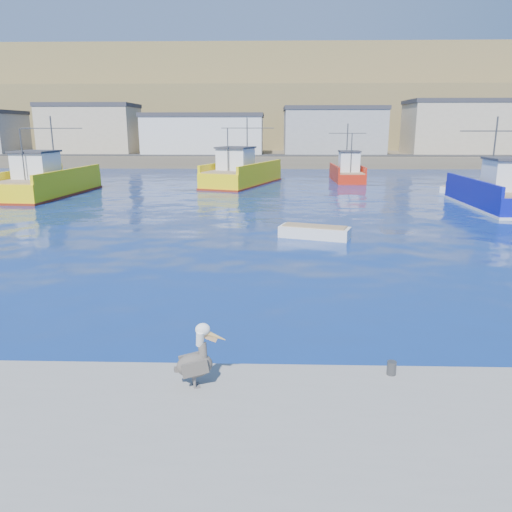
{
  "coord_description": "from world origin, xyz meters",
  "views": [
    {
      "loc": [
        0.4,
        -13.15,
        5.61
      ],
      "look_at": [
        -0.11,
        4.19,
        1.13
      ],
      "focal_mm": 35.0,
      "sensor_mm": 36.0,
      "label": 1
    }
  ],
  "objects_px": {
    "skiff_mid": "(314,233)",
    "pelican": "(196,360)",
    "trawler_yellow_a": "(48,183)",
    "boat_orange": "(347,172)",
    "trawler_yellow_b": "(242,174)",
    "trawler_blue": "(497,194)",
    "skiff_far": "(453,189)"
  },
  "relations": [
    {
      "from": "trawler_yellow_a",
      "to": "pelican",
      "type": "relative_size",
      "value": 9.18
    },
    {
      "from": "trawler_yellow_a",
      "to": "skiff_mid",
      "type": "xyz_separation_m",
      "value": [
        21.08,
        -16.0,
        -0.83
      ]
    },
    {
      "from": "trawler_yellow_a",
      "to": "trawler_blue",
      "type": "relative_size",
      "value": 1.16
    },
    {
      "from": "skiff_mid",
      "to": "pelican",
      "type": "distance_m",
      "value": 16.89
    },
    {
      "from": "trawler_yellow_b",
      "to": "trawler_yellow_a",
      "type": "bearing_deg",
      "value": -151.57
    },
    {
      "from": "trawler_yellow_b",
      "to": "trawler_blue",
      "type": "relative_size",
      "value": 1.19
    },
    {
      "from": "trawler_blue",
      "to": "boat_orange",
      "type": "relative_size",
      "value": 1.4
    },
    {
      "from": "boat_orange",
      "to": "skiff_mid",
      "type": "xyz_separation_m",
      "value": [
        -5.87,
        -28.49,
        -0.75
      ]
    },
    {
      "from": "trawler_blue",
      "to": "boat_orange",
      "type": "xyz_separation_m",
      "value": [
        -7.91,
        18.19,
        -0.01
      ]
    },
    {
      "from": "trawler_blue",
      "to": "pelican",
      "type": "height_order",
      "value": "trawler_blue"
    },
    {
      "from": "trawler_yellow_b",
      "to": "pelican",
      "type": "height_order",
      "value": "trawler_yellow_b"
    },
    {
      "from": "trawler_yellow_a",
      "to": "pelican",
      "type": "height_order",
      "value": "trawler_yellow_a"
    },
    {
      "from": "trawler_yellow_a",
      "to": "boat_orange",
      "type": "relative_size",
      "value": 1.62
    },
    {
      "from": "boat_orange",
      "to": "skiff_mid",
      "type": "height_order",
      "value": "boat_orange"
    },
    {
      "from": "skiff_far",
      "to": "pelican",
      "type": "height_order",
      "value": "pelican"
    },
    {
      "from": "trawler_blue",
      "to": "skiff_far",
      "type": "xyz_separation_m",
      "value": [
        0.32,
        9.42,
        -0.77
      ]
    },
    {
      "from": "trawler_blue",
      "to": "pelican",
      "type": "xyz_separation_m",
      "value": [
        -17.56,
        -26.74,
        0.07
      ]
    },
    {
      "from": "trawler_blue",
      "to": "skiff_far",
      "type": "distance_m",
      "value": 9.46
    },
    {
      "from": "trawler_blue",
      "to": "pelican",
      "type": "distance_m",
      "value": 31.99
    },
    {
      "from": "trawler_yellow_a",
      "to": "trawler_yellow_b",
      "type": "bearing_deg",
      "value": 28.43
    },
    {
      "from": "trawler_yellow_b",
      "to": "skiff_far",
      "type": "bearing_deg",
      "value": -14.14
    },
    {
      "from": "boat_orange",
      "to": "pelican",
      "type": "height_order",
      "value": "boat_orange"
    },
    {
      "from": "boat_orange",
      "to": "skiff_mid",
      "type": "bearing_deg",
      "value": -101.65
    },
    {
      "from": "skiff_mid",
      "to": "pelican",
      "type": "height_order",
      "value": "pelican"
    },
    {
      "from": "trawler_blue",
      "to": "boat_orange",
      "type": "height_order",
      "value": "trawler_blue"
    },
    {
      "from": "trawler_blue",
      "to": "skiff_mid",
      "type": "distance_m",
      "value": 17.22
    },
    {
      "from": "trawler_blue",
      "to": "skiff_mid",
      "type": "relative_size",
      "value": 2.78
    },
    {
      "from": "skiff_mid",
      "to": "skiff_far",
      "type": "xyz_separation_m",
      "value": [
        14.11,
        19.72,
        -0.01
      ]
    },
    {
      "from": "trawler_yellow_a",
      "to": "pelican",
      "type": "xyz_separation_m",
      "value": [
        17.3,
        -32.44,
        -0.01
      ]
    },
    {
      "from": "skiff_far",
      "to": "trawler_yellow_b",
      "type": "bearing_deg",
      "value": 165.86
    },
    {
      "from": "boat_orange",
      "to": "trawler_yellow_b",
      "type": "bearing_deg",
      "value": -160.63
    },
    {
      "from": "skiff_far",
      "to": "trawler_yellow_a",
      "type": "bearing_deg",
      "value": -173.96
    }
  ]
}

